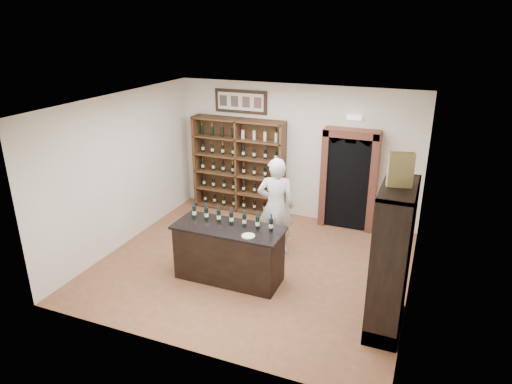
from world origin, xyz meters
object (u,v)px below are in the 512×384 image
Objects in this scene: tasting_counter at (229,253)px; shopkeeper at (276,206)px; counter_bottle_0 at (194,212)px; side_cabinet at (391,281)px; wine_shelf at (239,165)px; wine_crate at (401,170)px.

shopkeeper is (0.41, 1.24, 0.46)m from tasting_counter.
counter_bottle_0 is 0.14× the size of side_cabinet.
wine_crate is (3.77, -3.24, 1.33)m from wine_shelf.
wine_crate is at bearing 129.91° from shopkeeper.
tasting_counter is at bearing 173.72° from side_cabinet.
shopkeeper is (1.13, 1.11, -0.15)m from counter_bottle_0.
wine_crate is at bearing -172.03° from side_cabinet.
wine_shelf reaches higher than counter_bottle_0.
side_cabinet is 4.79× the size of wine_crate.
wine_crate is (2.26, -1.54, 1.47)m from shopkeeper.
wine_crate is (3.39, -0.44, 1.32)m from counter_bottle_0.
wine_crate is at bearing -7.37° from counter_bottle_0.
shopkeeper reaches higher than tasting_counter.
side_cabinet reaches higher than counter_bottle_0.
counter_bottle_0 is 3.49m from side_cabinet.
side_cabinet is 2.79m from shopkeeper.
shopkeeper is at bearing 44.44° from counter_bottle_0.
side_cabinet is 1.15× the size of shopkeeper.
counter_bottle_0 is at bearing 169.70° from tasting_counter.
wine_shelf is 2.27m from shopkeeper.
wine_crate reaches higher than counter_bottle_0.
counter_bottle_0 is 0.16× the size of shopkeeper.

